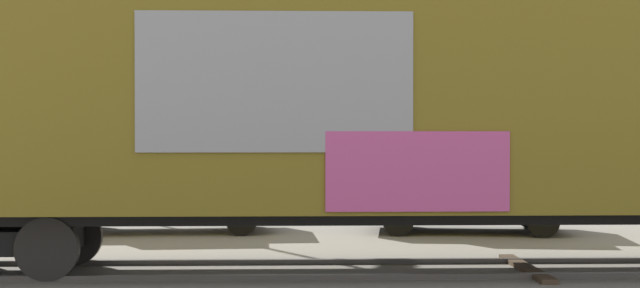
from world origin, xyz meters
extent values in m
plane|color=slate|center=(0.00, 0.00, 0.00)|extent=(260.00, 260.00, 0.00)
cube|color=#4C4742|center=(1.04, -0.72, 0.04)|extent=(59.96, 2.51, 0.08)
cube|color=#4C4742|center=(1.09, 0.72, 0.04)|extent=(59.96, 2.51, 0.08)
cube|color=#423323|center=(2.85, -0.07, 0.04)|extent=(0.34, 2.51, 0.07)
cube|color=olive|center=(1.07, 0.00, 2.73)|extent=(17.28, 3.43, 3.50)
cube|color=#999999|center=(-1.04, -1.30, 2.82)|extent=(3.78, 0.18, 1.92)
cube|color=#CC4C8C|center=(0.91, -1.38, 1.60)|extent=(2.53, 0.13, 1.10)
cube|color=black|center=(1.07, 0.00, 0.88)|extent=(16.88, 2.18, 0.20)
cube|color=black|center=(-5.10, 0.25, 0.51)|extent=(2.15, 1.32, 0.36)
cylinder|color=black|center=(-4.28, -0.51, 0.46)|extent=(0.92, 0.16, 0.92)
cylinder|color=black|center=(-4.23, 0.93, 0.46)|extent=(0.92, 0.16, 0.92)
cylinder|color=silver|center=(-5.27, 9.52, 4.41)|extent=(0.12, 0.12, 8.82)
cube|color=gray|center=(0.00, 72.05, 5.86)|extent=(132.16, 41.54, 11.71)
cube|color=#9E9384|center=(-4.91, 59.59, 13.19)|extent=(6.12, 4.94, 2.95)
cube|color=brown|center=(14.46, 59.59, 12.87)|extent=(6.39, 4.47, 2.32)
cone|color=#193D23|center=(29.17, 62.25, 13.94)|extent=(2.23, 2.23, 4.46)
cube|color=#B7BABF|center=(-3.26, 5.47, 0.70)|extent=(4.80, 1.88, 0.76)
cube|color=#2D333D|center=(-3.46, 5.47, 1.41)|extent=(2.32, 1.66, 0.66)
cylinder|color=black|center=(-1.65, 6.35, 0.32)|extent=(0.64, 0.23, 0.64)
cylinder|color=black|center=(-1.62, 4.65, 0.32)|extent=(0.64, 0.23, 0.64)
cylinder|color=black|center=(-4.90, 6.30, 0.32)|extent=(0.64, 0.23, 0.64)
cylinder|color=black|center=(-4.87, 4.59, 0.32)|extent=(0.64, 0.23, 0.64)
cube|color=black|center=(3.16, 4.98, 0.70)|extent=(4.53, 2.55, 0.76)
cube|color=#2D333D|center=(3.07, 5.00, 1.41)|extent=(2.49, 2.03, 0.66)
cylinder|color=black|center=(4.75, 5.63, 0.32)|extent=(0.67, 0.32, 0.64)
cylinder|color=black|center=(4.46, 3.87, 0.32)|extent=(0.67, 0.32, 0.64)
cylinder|color=black|center=(1.87, 6.10, 0.32)|extent=(0.67, 0.32, 0.64)
cylinder|color=black|center=(1.58, 4.34, 0.32)|extent=(0.67, 0.32, 0.64)
camera|label=1|loc=(-1.25, -12.86, 2.14)|focal=47.66mm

